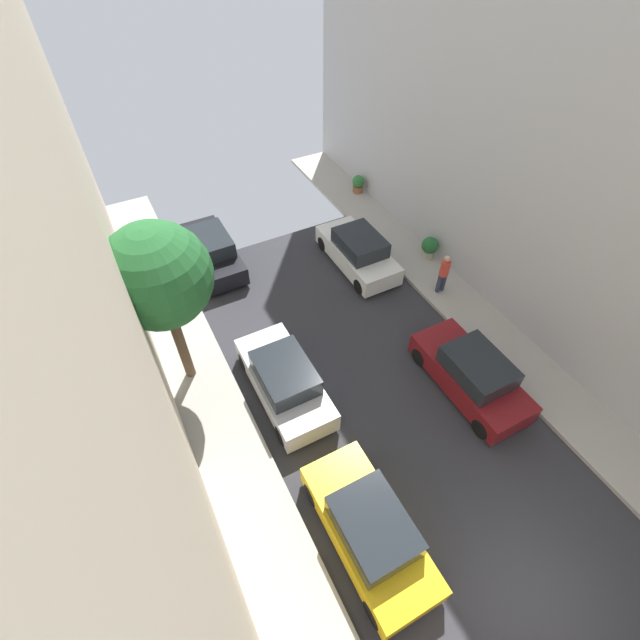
{
  "coord_description": "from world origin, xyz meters",
  "views": [
    {
      "loc": [
        -5.57,
        0.22,
        12.45
      ],
      "look_at": [
        -0.4,
        10.11,
        0.5
      ],
      "focal_mm": 25.37,
      "sensor_mm": 36.0,
      "label": 1
    }
  ],
  "objects_px": {
    "parked_car_right_2": "(358,251)",
    "pedestrian": "(444,273)",
    "parked_car_left_2": "(370,529)",
    "potted_plant_2": "(430,247)",
    "parked_car_left_3": "(285,380)",
    "potted_plant_0": "(358,183)",
    "street_tree_0": "(157,277)",
    "parked_car_right_1": "(472,374)",
    "parked_car_left_4": "(211,251)"
  },
  "relations": [
    {
      "from": "pedestrian",
      "to": "street_tree_0",
      "type": "distance_m",
      "value": 10.49
    },
    {
      "from": "pedestrian",
      "to": "parked_car_left_3",
      "type": "bearing_deg",
      "value": -168.52
    },
    {
      "from": "potted_plant_0",
      "to": "pedestrian",
      "type": "bearing_deg",
      "value": -96.48
    },
    {
      "from": "parked_car_left_2",
      "to": "parked_car_left_4",
      "type": "distance_m",
      "value": 12.46
    },
    {
      "from": "pedestrian",
      "to": "potted_plant_2",
      "type": "bearing_deg",
      "value": 65.75
    },
    {
      "from": "street_tree_0",
      "to": "parked_car_left_2",
      "type": "bearing_deg",
      "value": -70.67
    },
    {
      "from": "parked_car_left_3",
      "to": "potted_plant_2",
      "type": "height_order",
      "value": "parked_car_left_3"
    },
    {
      "from": "parked_car_right_1",
      "to": "pedestrian",
      "type": "xyz_separation_m",
      "value": [
        2.0,
        4.07,
        0.35
      ]
    },
    {
      "from": "parked_car_left_2",
      "to": "potted_plant_0",
      "type": "relative_size",
      "value": 4.79
    },
    {
      "from": "parked_car_left_3",
      "to": "parked_car_right_2",
      "type": "xyz_separation_m",
      "value": [
        5.4,
        4.51,
        0.0
      ]
    },
    {
      "from": "potted_plant_0",
      "to": "parked_car_right_2",
      "type": "bearing_deg",
      "value": -121.09
    },
    {
      "from": "parked_car_left_3",
      "to": "street_tree_0",
      "type": "relative_size",
      "value": 0.72
    },
    {
      "from": "street_tree_0",
      "to": "potted_plant_0",
      "type": "relative_size",
      "value": 6.65
    },
    {
      "from": "parked_car_right_1",
      "to": "potted_plant_2",
      "type": "xyz_separation_m",
      "value": [
        2.86,
        5.99,
        -0.03
      ]
    },
    {
      "from": "pedestrian",
      "to": "potted_plant_0",
      "type": "xyz_separation_m",
      "value": [
        0.88,
        7.79,
        -0.47
      ]
    },
    {
      "from": "parked_car_right_1",
      "to": "parked_car_right_2",
      "type": "relative_size",
      "value": 1.0
    },
    {
      "from": "potted_plant_0",
      "to": "parked_car_left_2",
      "type": "bearing_deg",
      "value": -119.96
    },
    {
      "from": "parked_car_left_3",
      "to": "street_tree_0",
      "type": "height_order",
      "value": "street_tree_0"
    },
    {
      "from": "street_tree_0",
      "to": "parked_car_left_3",
      "type": "bearing_deg",
      "value": -39.85
    },
    {
      "from": "parked_car_left_3",
      "to": "street_tree_0",
      "type": "bearing_deg",
      "value": 140.15
    },
    {
      "from": "parked_car_left_3",
      "to": "parked_car_right_2",
      "type": "relative_size",
      "value": 1.0
    },
    {
      "from": "parked_car_left_3",
      "to": "parked_car_left_4",
      "type": "distance_m",
      "value": 7.38
    },
    {
      "from": "parked_car_left_2",
      "to": "pedestrian",
      "type": "bearing_deg",
      "value": 41.66
    },
    {
      "from": "parked_car_right_1",
      "to": "potted_plant_0",
      "type": "distance_m",
      "value": 12.2
    },
    {
      "from": "parked_car_left_2",
      "to": "potted_plant_0",
      "type": "height_order",
      "value": "parked_car_left_2"
    },
    {
      "from": "parked_car_left_4",
      "to": "street_tree_0",
      "type": "xyz_separation_m",
      "value": [
        -2.52,
        -5.28,
        3.73
      ]
    },
    {
      "from": "parked_car_right_1",
      "to": "pedestrian",
      "type": "height_order",
      "value": "pedestrian"
    },
    {
      "from": "parked_car_right_2",
      "to": "pedestrian",
      "type": "xyz_separation_m",
      "value": [
        2.0,
        -3.01,
        0.35
      ]
    },
    {
      "from": "parked_car_right_2",
      "to": "pedestrian",
      "type": "distance_m",
      "value": 3.63
    },
    {
      "from": "parked_car_right_2",
      "to": "parked_car_right_1",
      "type": "bearing_deg",
      "value": -90.0
    },
    {
      "from": "potted_plant_2",
      "to": "parked_car_left_2",
      "type": "bearing_deg",
      "value": -134.18
    },
    {
      "from": "parked_car_left_2",
      "to": "parked_car_right_2",
      "type": "relative_size",
      "value": 1.0
    },
    {
      "from": "parked_car_left_4",
      "to": "potted_plant_0",
      "type": "distance_m",
      "value": 8.5
    },
    {
      "from": "street_tree_0",
      "to": "potted_plant_0",
      "type": "bearing_deg",
      "value": 33.63
    },
    {
      "from": "parked_car_left_3",
      "to": "potted_plant_0",
      "type": "height_order",
      "value": "parked_car_left_3"
    },
    {
      "from": "parked_car_left_2",
      "to": "parked_car_left_3",
      "type": "distance_m",
      "value": 5.08
    },
    {
      "from": "street_tree_0",
      "to": "potted_plant_2",
      "type": "xyz_separation_m",
      "value": [
        10.78,
        1.32,
        -3.76
      ]
    },
    {
      "from": "parked_car_left_2",
      "to": "parked_car_right_2",
      "type": "xyz_separation_m",
      "value": [
        5.4,
        9.59,
        0.0
      ]
    },
    {
      "from": "parked_car_right_2",
      "to": "pedestrian",
      "type": "bearing_deg",
      "value": -56.38
    },
    {
      "from": "street_tree_0",
      "to": "potted_plant_0",
      "type": "height_order",
      "value": "street_tree_0"
    },
    {
      "from": "parked_car_left_2",
      "to": "potted_plant_2",
      "type": "distance_m",
      "value": 11.86
    },
    {
      "from": "potted_plant_2",
      "to": "parked_car_right_2",
      "type": "bearing_deg",
      "value": 159.22
    },
    {
      "from": "street_tree_0",
      "to": "potted_plant_0",
      "type": "distance_m",
      "value": 13.53
    },
    {
      "from": "parked_car_left_2",
      "to": "potted_plant_2",
      "type": "bearing_deg",
      "value": 45.82
    },
    {
      "from": "potted_plant_2",
      "to": "parked_car_left_3",
      "type": "bearing_deg",
      "value": -157.5
    },
    {
      "from": "parked_car_left_3",
      "to": "parked_car_left_4",
      "type": "bearing_deg",
      "value": 90.0
    },
    {
      "from": "parked_car_left_2",
      "to": "pedestrian",
      "type": "xyz_separation_m",
      "value": [
        7.4,
        6.58,
        0.35
      ]
    },
    {
      "from": "pedestrian",
      "to": "street_tree_0",
      "type": "relative_size",
      "value": 0.3
    },
    {
      "from": "parked_car_left_2",
      "to": "parked_car_right_1",
      "type": "distance_m",
      "value": 5.96
    },
    {
      "from": "parked_car_left_3",
      "to": "potted_plant_0",
      "type": "bearing_deg",
      "value": 48.28
    }
  ]
}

